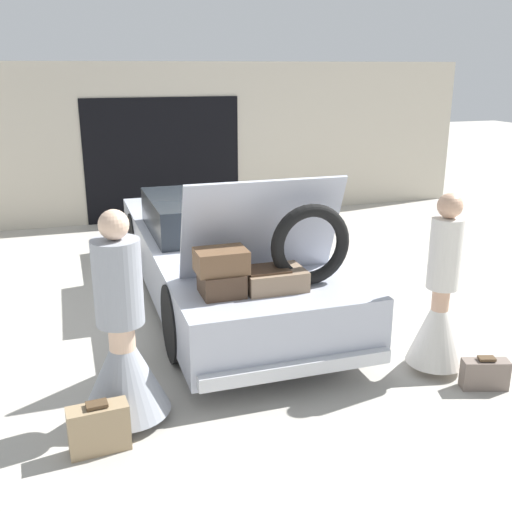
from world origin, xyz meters
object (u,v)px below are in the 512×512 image
car (222,253)px  suitcase_beside_right_person (485,374)px  person_left (123,350)px  person_right (440,309)px  suitcase_beside_left_person (99,428)px

car → suitcase_beside_right_person: 3.29m
person_left → car: bearing=134.5°
person_left → person_right: (2.83, -0.04, -0.00)m
car → person_right: (1.42, -2.39, 0.04)m
person_right → suitcase_beside_left_person: person_right is taller
person_left → suitcase_beside_left_person: size_ratio=3.83×
person_right → suitcase_beside_right_person: bearing=-147.4°
suitcase_beside_left_person → person_left: bearing=56.7°
car → person_right: 2.78m
car → suitcase_beside_left_person: car is taller
car → person_left: bearing=-121.1°
suitcase_beside_left_person → suitcase_beside_right_person: size_ratio=1.06×
car → person_right: car is taller
person_left → suitcase_beside_right_person: person_left is taller
car → person_left: 2.74m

